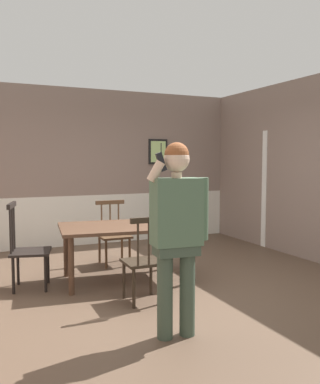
% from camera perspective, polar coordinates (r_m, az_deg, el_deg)
% --- Properties ---
extents(ground_plane, '(6.55, 6.55, 0.00)m').
position_cam_1_polar(ground_plane, '(5.24, 0.60, -13.09)').
color(ground_plane, brown).
extents(room_back_partition, '(5.42, 0.17, 2.88)m').
position_cam_1_polar(room_back_partition, '(7.80, -8.55, 3.04)').
color(room_back_partition, gray).
rests_on(room_back_partition, ground_plane).
extents(dining_table, '(1.80, 1.20, 0.73)m').
position_cam_1_polar(dining_table, '(5.41, -4.72, -5.43)').
color(dining_table, '#4C3323').
rests_on(dining_table, ground_plane).
extents(chair_near_window, '(0.46, 0.46, 0.95)m').
position_cam_1_polar(chair_near_window, '(6.30, -6.49, -5.80)').
color(chair_near_window, '#513823').
rests_on(chair_near_window, ground_plane).
extents(chair_by_doorway, '(0.42, 0.42, 0.98)m').
position_cam_1_polar(chair_by_doorway, '(4.60, -2.25, -9.51)').
color(chair_by_doorway, '#2D2319').
rests_on(chair_by_doorway, ground_plane).
extents(chair_at_table_head, '(0.55, 0.55, 1.07)m').
position_cam_1_polar(chair_at_table_head, '(5.32, -17.96, -7.52)').
color(chair_at_table_head, black).
rests_on(chair_at_table_head, ground_plane).
extents(person_figure, '(0.59, 0.27, 1.74)m').
position_cam_1_polar(person_figure, '(3.62, 2.40, -4.62)').
color(person_figure, '#3A493A').
rests_on(person_figure, ground_plane).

